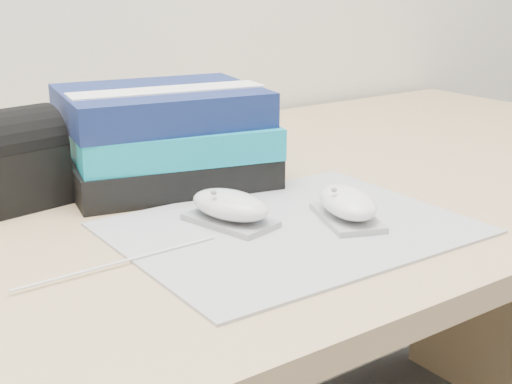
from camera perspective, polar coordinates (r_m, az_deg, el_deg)
desk at (r=1.14m, az=-1.20°, el=-9.69°), size 1.60×0.80×0.73m
mousepad at (r=0.82m, az=2.82°, el=-2.89°), size 0.39×0.30×0.00m
mouse_rear at (r=0.82m, az=-2.09°, el=-1.26°), size 0.08×0.12×0.04m
mouse_front at (r=0.84m, az=7.35°, el=-1.02°), size 0.09×0.12×0.04m
usb_cable at (r=0.73m, az=-10.77°, el=-5.52°), size 0.23×0.01×0.00m
book_stack at (r=0.99m, az=-7.30°, el=4.43°), size 0.31×0.27×0.13m
pouch at (r=0.93m, az=-19.49°, el=2.38°), size 0.14×0.11×0.12m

